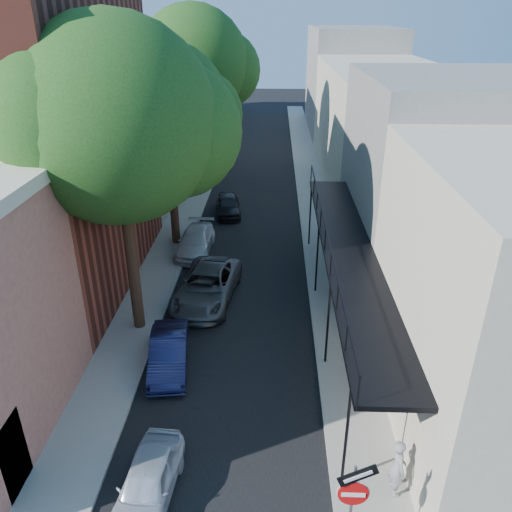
# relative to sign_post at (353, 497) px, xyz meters

# --- Properties ---
(road_surface) EXTENTS (6.00, 64.00, 0.01)m
(road_surface) POSITION_rel_sign_post_xyz_m (-3.16, 29.03, -2.03)
(road_surface) COLOR black
(road_surface) RESTS_ON ground
(sidewalk_left) EXTENTS (2.00, 64.00, 0.12)m
(sidewalk_left) POSITION_rel_sign_post_xyz_m (-7.16, 29.03, -1.98)
(sidewalk_left) COLOR gray
(sidewalk_left) RESTS_ON ground
(sidewalk_right) EXTENTS (2.00, 64.00, 0.12)m
(sidewalk_right) POSITION_rel_sign_post_xyz_m (0.84, 29.03, -1.98)
(sidewalk_right) COLOR gray
(sidewalk_right) RESTS_ON ground
(buildings_left) EXTENTS (10.10, 59.10, 12.00)m
(buildings_left) POSITION_rel_sign_post_xyz_m (-12.46, 27.79, 2.90)
(buildings_left) COLOR tan
(buildings_left) RESTS_ON ground
(buildings_right) EXTENTS (9.80, 55.00, 10.00)m
(buildings_right) POSITION_rel_sign_post_xyz_m (5.83, 28.51, 2.39)
(buildings_right) COLOR beige
(buildings_right) RESTS_ON ground
(sign_post) EXTENTS (0.89, 0.17, 2.99)m
(sign_post) POSITION_rel_sign_post_xyz_m (0.00, 0.00, 0.00)
(sign_post) COLOR #595B60
(sign_post) RESTS_ON ground
(oak_near) EXTENTS (7.48, 6.80, 11.42)m
(oak_near) POSITION_rel_sign_post_xyz_m (-6.53, 9.29, 5.84)
(oak_near) COLOR black
(oak_near) RESTS_ON ground
(oak_mid) EXTENTS (6.60, 6.00, 10.20)m
(oak_mid) POSITION_rel_sign_post_xyz_m (-6.58, 17.26, 5.02)
(oak_mid) COLOR black
(oak_mid) RESTS_ON ground
(oak_far) EXTENTS (7.70, 7.00, 11.90)m
(oak_far) POSITION_rel_sign_post_xyz_m (-6.51, 26.30, 6.22)
(oak_far) COLOR black
(oak_far) RESTS_ON ground
(parked_car_a) EXTENTS (1.56, 3.35, 1.11)m
(parked_car_a) POSITION_rel_sign_post_xyz_m (-4.82, 1.41, -1.48)
(parked_car_a) COLOR silver
(parked_car_a) RESTS_ON ground
(parked_car_b) EXTENTS (1.70, 3.69, 1.17)m
(parked_car_b) POSITION_rel_sign_post_xyz_m (-5.32, 6.68, -1.45)
(parked_car_b) COLOR #14183E
(parked_car_b) RESTS_ON ground
(parked_car_c) EXTENTS (2.86, 5.20, 1.38)m
(parked_car_c) POSITION_rel_sign_post_xyz_m (-4.56, 11.25, -1.35)
(parked_car_c) COLOR #4B4D52
(parked_car_c) RESTS_ON ground
(parked_car_d) EXTENTS (1.77, 4.12, 1.18)m
(parked_car_d) POSITION_rel_sign_post_xyz_m (-5.76, 16.07, -1.45)
(parked_car_d) COLOR silver
(parked_car_d) RESTS_ON ground
(parked_car_e) EXTENTS (1.88, 3.70, 1.21)m
(parked_car_e) POSITION_rel_sign_post_xyz_m (-4.56, 21.50, -1.43)
(parked_car_e) COLOR black
(parked_car_e) RESTS_ON ground
(pedestrian) EXTENTS (0.47, 0.66, 1.68)m
(pedestrian) POSITION_rel_sign_post_xyz_m (1.44, 1.76, -1.08)
(pedestrian) COLOR gray
(pedestrian) RESTS_ON sidewalk_right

